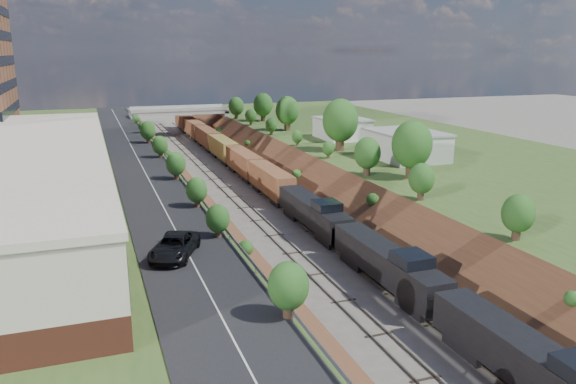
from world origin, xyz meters
The scene contains 16 objects.
platform_left centered at (-33.00, 60.00, 2.50)m, with size 44.00×180.00×5.00m, color #375724.
platform_right centered at (33.00, 60.00, 2.50)m, with size 44.00×180.00×5.00m, color #375724.
embankment_left centered at (-11.00, 60.00, 0.00)m, with size 7.07×180.00×7.07m, color brown.
embankment_right centered at (11.00, 60.00, 0.00)m, with size 7.07×180.00×7.07m, color brown.
rail_left_track centered at (-2.60, 60.00, 0.09)m, with size 1.58×180.00×0.18m, color gray.
rail_right_track centered at (2.60, 60.00, 0.09)m, with size 1.58×180.00×0.18m, color gray.
road centered at (-15.50, 60.00, 5.05)m, with size 8.00×180.00×0.10m, color black.
guardrail centered at (-11.40, 59.80, 5.55)m, with size 0.10×171.00×0.70m.
commercial_building centered at (-28.00, 38.00, 8.51)m, with size 14.30×62.30×7.00m.
overpass centered at (0.00, 122.00, 4.92)m, with size 24.50×8.30×7.40m.
white_building_near centered at (23.50, 52.00, 7.00)m, with size 9.00×12.00×4.00m, color silver.
white_building_far centered at (23.00, 74.00, 6.80)m, with size 8.00×10.00×3.60m, color silver.
tree_right_large centered at (17.00, 40.00, 9.38)m, with size 5.25×5.25×7.61m.
tree_left_crest centered at (-11.80, 20.00, 7.04)m, with size 2.45×2.45×3.55m.
freight_train centered at (2.60, 69.36, 2.48)m, with size 2.84×145.50×4.55m.
suv centered at (-16.62, 20.90, 5.99)m, with size 2.95×6.40×1.78m, color black.
Camera 1 is at (-22.38, -22.22, 21.22)m, focal length 35.00 mm.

